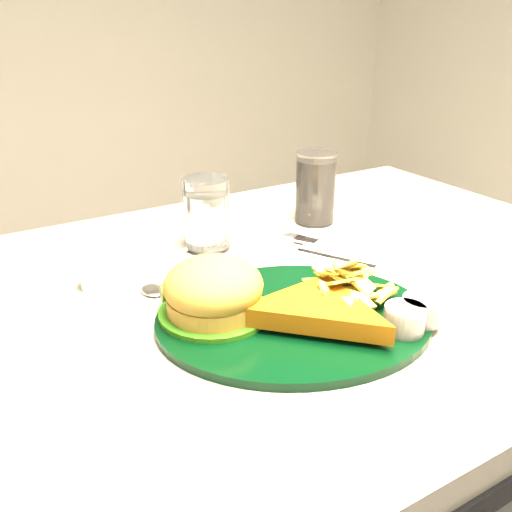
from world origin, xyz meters
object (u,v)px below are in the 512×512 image
at_px(dinner_plate, 295,294).
at_px(cola_glass, 315,188).
at_px(fork_napkin, 331,256).
at_px(water_glass, 207,214).
at_px(table, 271,475).

relative_size(dinner_plate, cola_glass, 2.67).
relative_size(cola_glass, fork_napkin, 0.76).
relative_size(water_glass, fork_napkin, 0.69).
bearing_deg(dinner_plate, fork_napkin, 59.28).
xyz_separation_m(table, fork_napkin, (0.12, 0.01, 0.38)).
xyz_separation_m(dinner_plate, water_glass, (0.02, 0.27, 0.02)).
bearing_deg(table, fork_napkin, 7.30).
bearing_deg(fork_napkin, water_glass, 106.99).
bearing_deg(dinner_plate, water_glass, 107.40).
distance_m(water_glass, cola_glass, 0.22).
xyz_separation_m(water_glass, fork_napkin, (0.14, -0.15, -0.05)).
relative_size(table, fork_napkin, 6.95).
distance_m(table, cola_glass, 0.51).
bearing_deg(cola_glass, water_glass, -178.03).
relative_size(dinner_plate, water_glass, 2.95).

